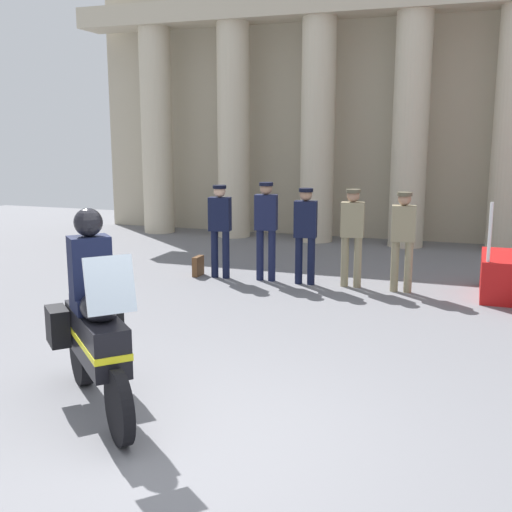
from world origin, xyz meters
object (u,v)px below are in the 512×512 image
officer_in_row_0 (220,224)px  motorcycle_with_rider (94,327)px  briefcase_on_ground (198,266)px  officer_in_row_2 (305,228)px  officer_in_row_1 (266,223)px  officer_in_row_3 (352,230)px  officer_in_row_4 (403,234)px

officer_in_row_0 → motorcycle_with_rider: bearing=93.2°
officer_in_row_0 → briefcase_on_ground: size_ratio=4.64×
officer_in_row_2 → motorcycle_with_rider: (-0.56, -5.45, -0.18)m
officer_in_row_1 → briefcase_on_ground: bearing=-4.8°
officer_in_row_2 → officer_in_row_3: 0.79m
officer_in_row_1 → officer_in_row_4: size_ratio=1.06×
officer_in_row_2 → motorcycle_with_rider: 5.48m
motorcycle_with_rider → briefcase_on_ground: motorcycle_with_rider is taller
motorcycle_with_rider → officer_in_row_0: bearing=143.8°
officer_in_row_3 → officer_in_row_0: bearing=-4.8°
officer_in_row_0 → officer_in_row_3: officer_in_row_0 is taller
officer_in_row_1 → officer_in_row_2: bearing=170.0°
motorcycle_with_rider → briefcase_on_ground: size_ratio=5.28×
officer_in_row_0 → officer_in_row_4: (3.19, 0.03, -0.02)m
motorcycle_with_rider → officer_in_row_4: bearing=111.4°
officer_in_row_2 → motorcycle_with_rider: size_ratio=0.87×
officer_in_row_1 → officer_in_row_2: officer_in_row_1 is taller
officer_in_row_1 → motorcycle_with_rider: bearing=84.3°
officer_in_row_2 → officer_in_row_0: bearing=-6.1°
motorcycle_with_rider → officer_in_row_2: bearing=127.5°
motorcycle_with_rider → briefcase_on_ground: bearing=148.3°
officer_in_row_1 → motorcycle_with_rider: size_ratio=0.91×
officer_in_row_0 → officer_in_row_4: size_ratio=1.02×
officer_in_row_2 → motorcycle_with_rider: motorcycle_with_rider is taller
motorcycle_with_rider → briefcase_on_ground: 5.65m
officer_in_row_3 → officer_in_row_4: 0.85m
briefcase_on_ground → officer_in_row_4: bearing=0.3°
officer_in_row_4 → briefcase_on_ground: size_ratio=4.56×
briefcase_on_ground → officer_in_row_3: bearing=2.0°
officer_in_row_1 → officer_in_row_4: officer_in_row_1 is taller
officer_in_row_1 → motorcycle_with_rider: 5.49m
motorcycle_with_rider → briefcase_on_ground: (-1.45, 5.43, -0.61)m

